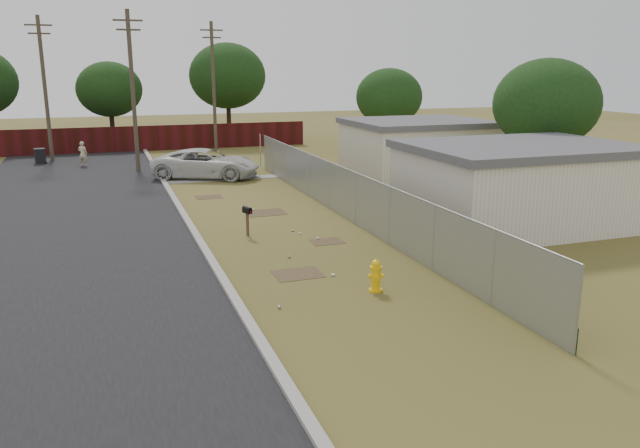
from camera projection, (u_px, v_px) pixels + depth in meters
name	position (u px, v px, depth m)	size (l,w,h in m)	color
ground	(278.00, 231.00, 23.11)	(120.00, 120.00, 0.00)	olive
street	(87.00, 200.00, 28.30)	(15.10, 60.00, 0.12)	black
chainlink_fence	(346.00, 199.00, 24.86)	(0.10, 27.06, 2.02)	gray
privacy_fence	(100.00, 140.00, 43.83)	(30.00, 0.12, 1.80)	#410E10
utility_poles	(134.00, 86.00, 39.69)	(12.60, 8.24, 9.00)	#4F4434
houses	(462.00, 164.00, 28.71)	(9.30, 17.24, 3.10)	silver
horizon_trees	(198.00, 85.00, 43.80)	(33.32, 31.94, 7.78)	#2F1F15
fire_hydrant	(376.00, 276.00, 16.78)	(0.46, 0.46, 0.93)	yellow
mailbox	(247.00, 213.00, 22.24)	(0.29, 0.47, 1.07)	brown
pickup_truck	(206.00, 164.00, 33.89)	(2.64, 5.73, 1.59)	silver
pedestrian	(83.00, 154.00, 38.02)	(0.55, 0.36, 1.51)	#C6B691
trash_bin	(40.00, 156.00, 38.94)	(0.77, 0.76, 0.96)	black
scattered_litter	(293.00, 245.00, 21.07)	(3.13, 11.08, 0.07)	silver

